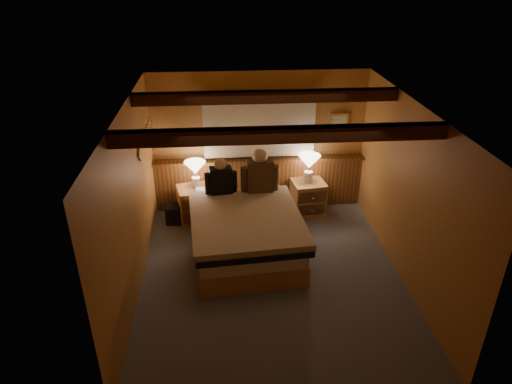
{
  "coord_description": "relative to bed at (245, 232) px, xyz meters",
  "views": [
    {
      "loc": [
        -0.63,
        -5.14,
        3.97
      ],
      "look_at": [
        -0.18,
        0.4,
        1.12
      ],
      "focal_mm": 32.0,
      "sensor_mm": 36.0,
      "label": 1
    }
  ],
  "objects": [
    {
      "name": "lamp_right",
      "position": [
        1.14,
        1.15,
        0.57
      ],
      "size": [
        0.37,
        0.37,
        0.48
      ],
      "color": "white",
      "rests_on": "nightstand_right"
    },
    {
      "name": "wall_right",
      "position": [
        2.13,
        -0.6,
        0.84
      ],
      "size": [
        0.0,
        4.2,
        4.2
      ],
      "primitive_type": "plane",
      "rotation": [
        1.57,
        0.0,
        -1.57
      ],
      "color": "#C58347",
      "rests_on": "floor"
    },
    {
      "name": "wainscot",
      "position": [
        0.33,
        1.44,
        0.13
      ],
      "size": [
        3.6,
        0.23,
        0.94
      ],
      "color": "brown",
      "rests_on": "wall_back"
    },
    {
      "name": "wall_left",
      "position": [
        -1.47,
        -0.6,
        0.84
      ],
      "size": [
        0.0,
        4.2,
        4.2
      ],
      "primitive_type": "plane",
      "rotation": [
        1.57,
        0.0,
        1.57
      ],
      "color": "#C58347",
      "rests_on": "floor"
    },
    {
      "name": "framed_print",
      "position": [
        1.68,
        1.48,
        1.19
      ],
      "size": [
        0.3,
        0.04,
        0.25
      ],
      "color": "tan",
      "rests_on": "wall_back"
    },
    {
      "name": "wall_front",
      "position": [
        0.33,
        -2.7,
        0.84
      ],
      "size": [
        3.6,
        0.0,
        3.6
      ],
      "primitive_type": "plane",
      "rotation": [
        -1.57,
        0.0,
        0.0
      ],
      "color": "#C58347",
      "rests_on": "floor"
    },
    {
      "name": "ceiling_beams",
      "position": [
        0.33,
        -0.45,
        1.95
      ],
      "size": [
        3.6,
        1.65,
        0.16
      ],
      "color": "#3F200F",
      "rests_on": "ceiling"
    },
    {
      "name": "nightstand_left",
      "position": [
        -0.79,
        1.05,
        -0.06
      ],
      "size": [
        0.63,
        0.59,
        0.59
      ],
      "rotation": [
        0.0,
        0.0,
        0.21
      ],
      "color": "tan",
      "rests_on": "floor"
    },
    {
      "name": "duffel_bag",
      "position": [
        -1.01,
        0.99,
        -0.2
      ],
      "size": [
        0.54,
        0.36,
        0.37
      ],
      "rotation": [
        0.0,
        0.0,
        -0.11
      ],
      "color": "black",
      "rests_on": "floor"
    },
    {
      "name": "wall_back",
      "position": [
        0.33,
        1.5,
        0.84
      ],
      "size": [
        3.6,
        0.0,
        3.6
      ],
      "primitive_type": "plane",
      "rotation": [
        1.57,
        0.0,
        0.0
      ],
      "color": "#C58347",
      "rests_on": "floor"
    },
    {
      "name": "nightstand_right",
      "position": [
        1.15,
        1.13,
        -0.06
      ],
      "size": [
        0.6,
        0.55,
        0.59
      ],
      "rotation": [
        0.0,
        0.0,
        0.14
      ],
      "color": "tan",
      "rests_on": "floor"
    },
    {
      "name": "ceiling",
      "position": [
        0.33,
        -0.6,
        2.04
      ],
      "size": [
        4.2,
        4.2,
        0.0
      ],
      "primitive_type": "plane",
      "rotation": [
        3.14,
        0.0,
        0.0
      ],
      "color": "#C18748",
      "rests_on": "wall_back"
    },
    {
      "name": "person_right",
      "position": [
        0.27,
        0.71,
        0.62
      ],
      "size": [
        0.6,
        0.25,
        0.73
      ],
      "rotation": [
        0.0,
        0.0,
        0.05
      ],
      "color": "#46311C",
      "rests_on": "bed"
    },
    {
      "name": "floor",
      "position": [
        0.33,
        -0.6,
        -0.36
      ],
      "size": [
        4.2,
        4.2,
        0.0
      ],
      "primitive_type": "plane",
      "color": "#585C69",
      "rests_on": "ground"
    },
    {
      "name": "coat_rail",
      "position": [
        -1.39,
        0.98,
        1.31
      ],
      "size": [
        0.05,
        0.55,
        0.24
      ],
      "color": "silver",
      "rests_on": "wall_left"
    },
    {
      "name": "curtain_window",
      "position": [
        0.33,
        1.43,
        1.16
      ],
      "size": [
        2.18,
        0.09,
        1.11
      ],
      "color": "#3F200F",
      "rests_on": "wall_back"
    },
    {
      "name": "person_left",
      "position": [
        -0.34,
        0.68,
        0.57
      ],
      "size": [
        0.5,
        0.24,
        0.62
      ],
      "rotation": [
        0.0,
        0.0,
        0.11
      ],
      "color": "black",
      "rests_on": "bed"
    },
    {
      "name": "lamp_left",
      "position": [
        -0.75,
        1.09,
        0.56
      ],
      "size": [
        0.35,
        0.35,
        0.45
      ],
      "color": "white",
      "rests_on": "nightstand_left"
    },
    {
      "name": "bed",
      "position": [
        0.0,
        0.0,
        0.0
      ],
      "size": [
        1.72,
        2.13,
        0.69
      ],
      "rotation": [
        0.0,
        0.0,
        0.08
      ],
      "color": "tan",
      "rests_on": "floor"
    }
  ]
}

